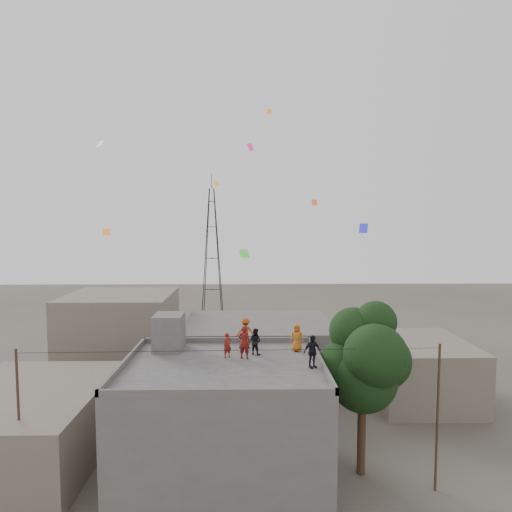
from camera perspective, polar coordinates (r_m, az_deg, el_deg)
The scene contains 18 objects.
ground at distance 24.88m, azimuth -4.29°, elevation -27.64°, with size 140.00×140.00×0.00m, color #423E36.
main_building at distance 23.40m, azimuth -4.33°, elevation -21.31°, with size 10.00×8.00×6.10m.
parapet at distance 22.20m, azimuth -4.38°, elevation -13.85°, with size 10.00×8.00×0.30m.
stair_head_box at distance 24.82m, azimuth -11.53°, elevation -9.89°, with size 1.60×1.80×2.00m, color #55524F.
neighbor_west at distance 28.43m, azimuth -28.20°, elevation -19.32°, with size 8.00×10.00×4.00m, color #696253.
neighbor_north at distance 36.64m, azimuth 0.21°, elevation -12.52°, with size 12.00×9.00×5.00m, color #55524F.
neighbor_northwest at distance 39.92m, azimuth -17.61°, elevation -9.82°, with size 9.00×8.00×7.00m, color #696253.
neighbor_east at distance 35.29m, azimuth 20.86°, elevation -14.01°, with size 7.00×8.00×4.40m, color #696253.
tree at distance 23.56m, azimuth 14.42°, elevation -13.26°, with size 4.90×4.60×9.10m.
utility_line at distance 21.92m, azimuth -3.16°, elevation -20.92°, with size 20.12×0.62×7.40m.
transmission_tower at distance 61.40m, azimuth -5.87°, elevation 0.60°, with size 2.97×2.97×20.01m.
person_red_adult at distance 22.81m, azimuth -1.58°, elevation -11.42°, with size 0.64×0.42×1.75m, color maroon.
person_orange_child at distance 24.24m, azimuth 5.47°, elevation -10.76°, with size 0.74×0.48×1.52m, color #C36316.
person_dark_child at distance 23.56m, azimuth -0.11°, elevation -11.30°, with size 0.70×0.54×1.43m, color black.
person_dark_adult at distance 21.66m, azimuth 7.50°, elevation -12.50°, with size 0.95×0.40×1.63m, color black.
person_orange_adult at distance 25.24m, azimuth -1.41°, elevation -10.04°, with size 1.03×0.59×1.59m, color #A53D12.
person_red_child at distance 23.09m, azimuth -3.82°, elevation -11.80°, with size 0.48×0.31×1.31m, color maroon.
kites at distance 29.50m, azimuth -1.78°, elevation 9.76°, with size 17.73×15.78×11.72m.
Camera 1 is at (1.31, -21.03, 13.24)m, focal length 30.00 mm.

